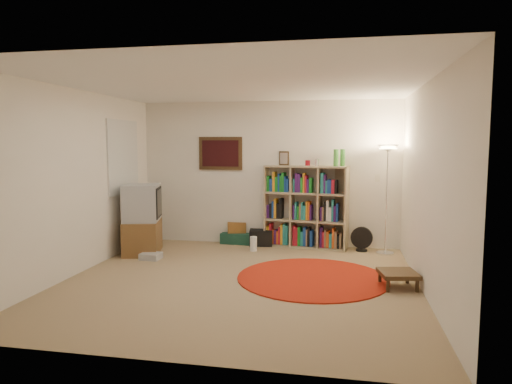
# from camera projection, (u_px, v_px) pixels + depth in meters

# --- Properties ---
(room) EXTENTS (4.54, 4.54, 2.54)m
(room) POSITION_uv_depth(u_px,v_px,m) (236.00, 184.00, 5.81)
(room) COLOR #927755
(room) RESTS_ON ground
(bookshelf) EXTENTS (1.44, 0.60, 1.68)m
(bookshelf) POSITION_uv_depth(u_px,v_px,m) (305.00, 208.00, 7.79)
(bookshelf) COLOR tan
(bookshelf) RESTS_ON ground
(floor_lamp) EXTENTS (0.41, 0.41, 1.76)m
(floor_lamp) POSITION_uv_depth(u_px,v_px,m) (388.00, 163.00, 7.19)
(floor_lamp) COLOR white
(floor_lamp) RESTS_ON ground
(floor_fan) EXTENTS (0.36, 0.22, 0.41)m
(floor_fan) POSITION_uv_depth(u_px,v_px,m) (362.00, 239.00, 7.51)
(floor_fan) COLOR black
(floor_fan) RESTS_ON ground
(tv_stand) EXTENTS (0.71, 0.88, 1.12)m
(tv_stand) POSITION_uv_depth(u_px,v_px,m) (143.00, 220.00, 7.37)
(tv_stand) COLOR brown
(tv_stand) RESTS_ON ground
(dvd_box) EXTENTS (0.31, 0.26, 0.10)m
(dvd_box) POSITION_uv_depth(u_px,v_px,m) (151.00, 256.00, 7.00)
(dvd_box) COLOR #ADAEB1
(dvd_box) RESTS_ON ground
(suitcase) EXTENTS (0.61, 0.42, 0.19)m
(suitcase) POSITION_uv_depth(u_px,v_px,m) (239.00, 238.00, 8.16)
(suitcase) COLOR #153B2E
(suitcase) RESTS_ON ground
(wicker_basket) EXTENTS (0.38, 0.31, 0.19)m
(wicker_basket) POSITION_uv_depth(u_px,v_px,m) (237.00, 227.00, 8.17)
(wicker_basket) COLOR brown
(wicker_basket) RESTS_ON suitcase
(duffel_bag) EXTENTS (0.44, 0.38, 0.27)m
(duffel_bag) POSITION_uv_depth(u_px,v_px,m) (261.00, 237.00, 7.99)
(duffel_bag) COLOR black
(duffel_bag) RESTS_ON ground
(paper_towel) EXTENTS (0.14, 0.14, 0.24)m
(paper_towel) POSITION_uv_depth(u_px,v_px,m) (253.00, 244.00, 7.54)
(paper_towel) COLOR white
(paper_towel) RESTS_ON ground
(red_rug) EXTENTS (1.98, 1.98, 0.02)m
(red_rug) POSITION_uv_depth(u_px,v_px,m) (312.00, 278.00, 6.01)
(red_rug) COLOR maroon
(red_rug) RESTS_ON ground
(side_table) EXTENTS (0.52, 0.52, 0.20)m
(side_table) POSITION_uv_depth(u_px,v_px,m) (398.00, 274.00, 5.61)
(side_table) COLOR #332112
(side_table) RESTS_ON ground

